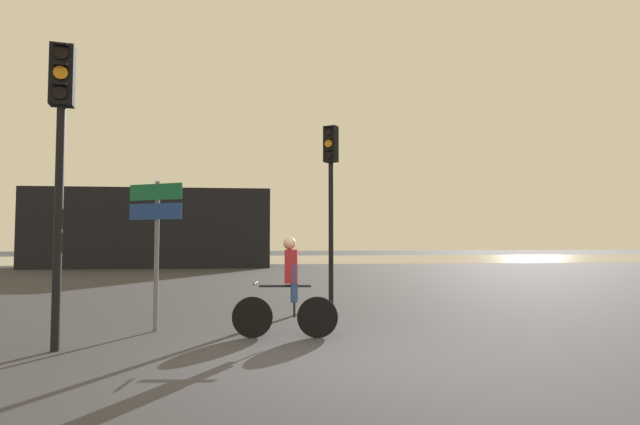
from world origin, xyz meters
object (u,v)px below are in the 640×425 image
object	(u,v)px
traffic_light_near_left	(61,136)
cyclist	(289,287)
direction_sign_post	(156,227)
distant_building	(154,229)
traffic_light_center	(331,180)

from	to	relation	value
traffic_light_near_left	cyclist	bearing A→B (deg)	178.95
direction_sign_post	traffic_light_near_left	bearing A→B (deg)	80.47
distant_building	traffic_light_near_left	xyz separation A→B (m)	(3.34, -21.72, 0.91)
cyclist	traffic_light_near_left	bearing A→B (deg)	106.14
traffic_light_near_left	traffic_light_center	bearing A→B (deg)	-145.38
distant_building	traffic_light_center	world-z (taller)	traffic_light_center
traffic_light_center	distant_building	bearing A→B (deg)	-30.81
traffic_light_center	traffic_light_near_left	xyz separation A→B (m)	(-4.57, -4.69, 0.02)
distant_building	direction_sign_post	size ratio (longest dim) A/B	5.04
direction_sign_post	distant_building	bearing A→B (deg)	-50.35
traffic_light_center	direction_sign_post	size ratio (longest dim) A/B	1.69
direction_sign_post	traffic_light_center	bearing A→B (deg)	-109.53
traffic_light_center	direction_sign_post	world-z (taller)	traffic_light_center
distant_building	cyclist	size ratio (longest dim) A/B	7.68
direction_sign_post	cyclist	xyz separation A→B (m)	(2.28, -0.82, -0.97)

